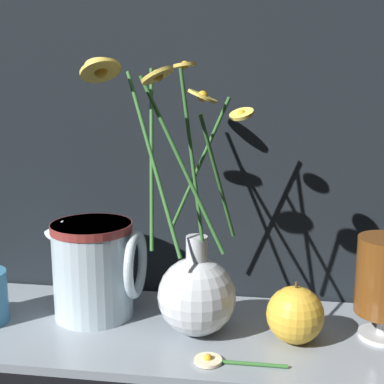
% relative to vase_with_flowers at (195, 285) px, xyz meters
% --- Properties ---
extents(ground_plane, '(6.00, 6.00, 0.00)m').
position_rel_vase_with_flowers_xyz_m(ground_plane, '(-0.01, 0.01, -0.08)').
color(ground_plane, black).
extents(shelf, '(0.75, 0.26, 0.01)m').
position_rel_vase_with_flowers_xyz_m(shelf, '(-0.01, 0.01, -0.08)').
color(shelf, gray).
rests_on(shelf, ground_plane).
extents(vase_with_flowers, '(0.22, 0.23, 0.38)m').
position_rel_vase_with_flowers_xyz_m(vase_with_flowers, '(0.00, 0.00, 0.00)').
color(vase_with_flowers, silver).
rests_on(vase_with_flowers, shelf).
extents(ceramic_pitcher, '(0.15, 0.12, 0.16)m').
position_rel_vase_with_flowers_xyz_m(ceramic_pitcher, '(-0.16, 0.04, 0.01)').
color(ceramic_pitcher, silver).
rests_on(ceramic_pitcher, shelf).
extents(orange_fruit, '(0.08, 0.08, 0.09)m').
position_rel_vase_with_flowers_xyz_m(orange_fruit, '(0.14, -0.01, -0.03)').
color(orange_fruit, gold).
rests_on(orange_fruit, shelf).
extents(loose_daisy, '(0.12, 0.04, 0.01)m').
position_rel_vase_with_flowers_xyz_m(loose_daisy, '(0.04, -0.08, -0.07)').
color(loose_daisy, '#336B2D').
rests_on(loose_daisy, shelf).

